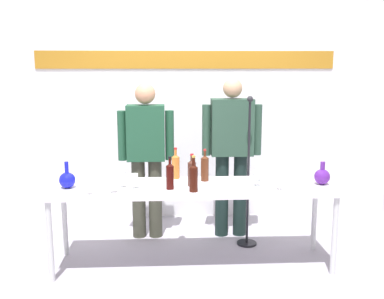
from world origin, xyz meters
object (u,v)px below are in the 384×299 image
(decanter_blue_left, at_px, (67,180))
(wine_bottle_4, at_px, (205,167))
(wine_glass_left_3, at_px, (112,181))
(microphone_stand, at_px, (248,197))
(presenter_right, at_px, (232,147))
(wine_bottle_0, at_px, (194,177))
(wine_glass_left_1, at_px, (87,182))
(display_table, at_px, (193,192))
(wine_bottle_3, at_px, (170,175))
(wine_glass_left_0, at_px, (122,176))
(wine_glass_right_0, at_px, (258,172))
(wine_glass_right_1, at_px, (257,175))
(decanter_blue_right, at_px, (322,176))
(wine_glass_right_2, at_px, (280,178))
(wine_bottle_1, at_px, (176,166))
(wine_bottle_2, at_px, (192,172))
(wine_glass_left_2, at_px, (135,178))
(presenter_left, at_px, (146,152))

(decanter_blue_left, bearing_deg, wine_bottle_4, 8.68)
(wine_glass_left_3, relative_size, microphone_stand, 0.10)
(presenter_right, bearing_deg, wine_bottle_0, -116.51)
(presenter_right, height_order, wine_glass_left_1, presenter_right)
(display_table, bearing_deg, wine_bottle_3, -152.13)
(wine_glass_left_0, xyz_separation_m, wine_glass_right_0, (1.24, 0.16, -0.02))
(display_table, bearing_deg, wine_glass_right_1, -5.97)
(display_table, xyz_separation_m, wine_glass_left_0, (-0.63, -0.04, 0.16))
(decanter_blue_right, distance_m, wine_glass_left_0, 1.79)
(wine_glass_right_1, xyz_separation_m, wine_glass_right_2, (0.17, -0.15, 0.01))
(presenter_right, bearing_deg, microphone_stand, -64.82)
(wine_bottle_1, bearing_deg, wine_glass_right_2, -28.13)
(display_table, bearing_deg, wine_bottle_2, -124.98)
(wine_glass_left_2, distance_m, wine_glass_left_3, 0.23)
(wine_glass_left_3, bearing_deg, wine_glass_left_2, 38.22)
(wine_glass_left_1, bearing_deg, microphone_stand, 25.53)
(display_table, height_order, wine_glass_left_3, wine_glass_left_3)
(wine_bottle_3, relative_size, wine_glass_left_3, 1.86)
(wine_bottle_1, xyz_separation_m, wine_bottle_4, (0.27, -0.10, 0.00))
(wine_glass_right_2, bearing_deg, wine_bottle_1, 151.87)
(presenter_left, xyz_separation_m, wine_glass_left_3, (-0.25, -0.94, -0.06))
(display_table, distance_m, wine_bottle_2, 0.18)
(presenter_left, bearing_deg, wine_glass_left_3, -104.65)
(display_table, bearing_deg, wine_glass_left_3, -161.80)
(wine_bottle_3, relative_size, wine_glass_right_0, 2.30)
(decanter_blue_right, xyz_separation_m, wine_bottle_1, (-1.31, 0.29, 0.05))
(decanter_blue_left, relative_size, wine_glass_left_1, 1.46)
(wine_glass_left_2, bearing_deg, wine_glass_right_1, 1.38)
(presenter_left, bearing_deg, wine_glass_right_2, -37.93)
(wine_bottle_0, height_order, wine_glass_right_1, wine_bottle_0)
(display_table, bearing_deg, wine_glass_left_1, -163.24)
(wine_bottle_4, distance_m, wine_glass_left_1, 1.09)
(presenter_left, bearing_deg, display_table, -57.89)
(presenter_right, relative_size, wine_bottle_1, 5.66)
(wine_glass_left_1, bearing_deg, wine_glass_right_2, 2.08)
(microphone_stand, bearing_deg, decanter_blue_right, -38.06)
(wine_bottle_2, xyz_separation_m, microphone_stand, (0.59, 0.45, -0.37))
(wine_bottle_3, relative_size, microphone_stand, 0.19)
(wine_glass_right_0, distance_m, wine_glass_right_1, 0.18)
(wine_glass_left_1, relative_size, wine_glass_right_2, 1.04)
(decanter_blue_left, bearing_deg, wine_bottle_0, -8.69)
(presenter_right, relative_size, wine_glass_left_2, 12.34)
(display_table, relative_size, wine_bottle_3, 8.81)
(presenter_right, xyz_separation_m, wine_glass_right_0, (0.16, -0.60, -0.13))
(decanter_blue_right, height_order, wine_glass_left_0, decanter_blue_right)
(wine_bottle_2, xyz_separation_m, wine_glass_left_3, (-0.68, -0.21, -0.01))
(wine_bottle_1, relative_size, wine_bottle_4, 0.99)
(wine_glass_left_1, bearing_deg, presenter_right, 36.26)
(presenter_right, xyz_separation_m, wine_glass_left_0, (-1.07, -0.76, -0.11))
(wine_bottle_4, xyz_separation_m, wine_glass_right_0, (0.49, -0.05, -0.04))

